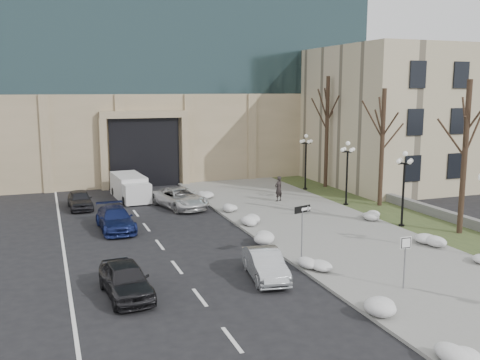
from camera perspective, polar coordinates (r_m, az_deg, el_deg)
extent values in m
plane|color=black|center=(20.46, 19.28, -15.33)|extent=(160.00, 160.00, 0.00)
cube|color=gray|center=(33.26, 8.62, -5.04)|extent=(9.00, 40.00, 0.12)
cube|color=gray|center=(31.39, 1.36, -5.81)|extent=(0.30, 40.00, 0.14)
cube|color=#334321|center=(36.77, 17.56, -3.98)|extent=(4.00, 40.00, 0.10)
cube|color=slate|center=(39.44, 18.11, -2.65)|extent=(0.50, 30.00, 0.70)
cube|color=tan|center=(57.20, -9.98, 5.10)|extent=(40.00, 20.00, 8.00)
cube|color=black|center=(48.13, -10.35, 3.04)|extent=(6.00, 2.50, 6.00)
cube|color=tan|center=(46.49, -10.18, 6.90)|extent=(7.50, 0.60, 0.60)
cube|color=tan|center=(46.28, -14.33, 2.63)|extent=(0.60, 0.60, 6.00)
cube|color=tan|center=(47.49, -5.89, 3.06)|extent=(0.60, 0.60, 6.00)
cube|color=#BBAB8C|center=(54.27, 18.93, 6.60)|extent=(22.00, 18.00, 12.00)
cube|color=black|center=(42.61, 17.90, 1.20)|extent=(1.40, 0.25, 2.00)
cube|color=black|center=(45.17, 21.90, 1.42)|extent=(1.40, 0.25, 2.00)
cube|color=black|center=(42.26, 18.14, 5.89)|extent=(1.40, 0.25, 2.00)
cube|color=black|center=(44.85, 22.18, 5.85)|extent=(1.40, 0.25, 2.00)
cube|color=black|center=(42.20, 18.40, 10.64)|extent=(1.40, 0.25, 2.00)
cube|color=black|center=(44.79, 22.47, 10.32)|extent=(1.40, 0.25, 2.00)
imported|color=black|center=(22.84, -12.09, -10.35)|extent=(2.05, 4.36, 1.44)
imported|color=#AEB2B6|center=(24.39, 2.71, -8.99)|extent=(1.95, 4.14, 1.31)
imported|color=navy|center=(33.24, -13.15, -4.08)|extent=(2.12, 4.83, 1.38)
imported|color=silver|center=(38.55, -6.39, -1.93)|extent=(3.65, 5.67, 1.46)
imported|color=#2A292E|center=(39.76, -16.69, -2.01)|extent=(1.70, 3.96, 1.33)
imported|color=black|center=(40.15, 4.14, -0.93)|extent=(0.81, 0.69, 1.90)
cube|color=silver|center=(42.78, -11.80, -0.65)|extent=(2.33, 4.72, 1.84)
cube|color=silver|center=(40.16, -10.94, -1.43)|extent=(2.03, 1.60, 1.47)
cylinder|color=black|center=(40.24, -12.25, -2.19)|extent=(0.27, 0.66, 0.64)
cylinder|color=black|center=(40.64, -9.72, -1.98)|extent=(0.27, 0.66, 0.64)
cylinder|color=black|center=(44.04, -13.32, -1.20)|extent=(0.27, 0.66, 0.64)
cylinder|color=black|center=(44.41, -11.00, -1.03)|extent=(0.27, 0.66, 0.64)
cylinder|color=slate|center=(26.52, 6.62, -5.83)|extent=(0.06, 0.06, 2.79)
cube|color=black|center=(26.21, 6.68, -3.12)|extent=(0.99, 0.34, 0.34)
cube|color=white|center=(26.30, 6.97, -3.08)|extent=(0.46, 0.15, 0.13)
cone|color=white|center=(26.48, 7.39, -3.00)|extent=(0.31, 0.34, 0.28)
cylinder|color=slate|center=(23.78, 17.14, -8.62)|extent=(0.06, 0.06, 2.33)
cube|color=white|center=(23.50, 17.26, -6.41)|extent=(0.51, 0.08, 0.51)
cube|color=black|center=(23.48, 17.29, -6.43)|extent=(0.45, 0.04, 0.45)
cube|color=white|center=(23.48, 17.30, -6.43)|extent=(0.38, 0.04, 0.38)
ellipsoid|color=silver|center=(21.49, 15.02, -12.99)|extent=(1.10, 1.60, 0.36)
ellipsoid|color=silver|center=(25.57, 7.68, -9.02)|extent=(1.10, 1.60, 0.36)
ellipsoid|color=silver|center=(29.47, 3.12, -6.40)|extent=(1.10, 1.60, 0.36)
ellipsoid|color=silver|center=(33.23, 1.20, -4.52)|extent=(1.10, 1.60, 0.36)
ellipsoid|color=silver|center=(37.10, -1.23, -3.00)|extent=(1.10, 1.60, 0.36)
ellipsoid|color=silver|center=(41.63, -3.58, -1.61)|extent=(1.10, 1.60, 0.36)
ellipsoid|color=silver|center=(31.20, 19.89, -6.06)|extent=(1.10, 1.60, 0.36)
ellipsoid|color=silver|center=(35.75, 13.85, -3.78)|extent=(1.10, 1.60, 0.36)
cylinder|color=black|center=(34.59, 16.84, -4.71)|extent=(0.36, 0.36, 0.20)
cylinder|color=black|center=(34.18, 17.00, -1.62)|extent=(0.14, 0.14, 4.00)
cylinder|color=black|center=(33.86, 17.16, 1.70)|extent=(0.10, 0.90, 0.10)
cylinder|color=black|center=(33.86, 17.16, 1.70)|extent=(0.90, 0.10, 0.10)
sphere|color=silver|center=(33.78, 17.21, 2.70)|extent=(0.32, 0.32, 0.32)
sphere|color=silver|center=(34.11, 17.78, 1.98)|extent=(0.28, 0.28, 0.28)
sphere|color=silver|center=(33.57, 16.56, 1.92)|extent=(0.28, 0.28, 0.28)
sphere|color=silver|center=(34.19, 16.72, 2.05)|extent=(0.28, 0.28, 0.28)
sphere|color=silver|center=(33.48, 17.64, 1.85)|extent=(0.28, 0.28, 0.28)
cylinder|color=black|center=(39.81, 11.23, -2.60)|extent=(0.36, 0.36, 0.20)
cylinder|color=black|center=(39.45, 11.32, 0.09)|extent=(0.14, 0.14, 4.00)
cylinder|color=black|center=(39.17, 11.41, 2.98)|extent=(0.10, 0.90, 0.10)
cylinder|color=black|center=(39.17, 11.41, 2.98)|extent=(0.90, 0.10, 0.10)
sphere|color=silver|center=(39.11, 11.44, 3.85)|extent=(0.32, 0.32, 0.32)
sphere|color=silver|center=(39.39, 11.98, 3.21)|extent=(0.28, 0.28, 0.28)
sphere|color=silver|center=(38.92, 10.86, 3.18)|extent=(0.28, 0.28, 0.28)
sphere|color=silver|center=(39.54, 11.08, 3.27)|extent=(0.28, 0.28, 0.28)
sphere|color=silver|center=(38.78, 11.77, 3.12)|extent=(0.28, 0.28, 0.28)
cylinder|color=black|center=(45.36, 6.96, -0.98)|extent=(0.36, 0.36, 0.20)
cylinder|color=black|center=(45.05, 7.01, 1.39)|extent=(0.14, 0.14, 4.00)
cylinder|color=black|center=(44.80, 7.06, 3.93)|extent=(0.10, 0.90, 0.10)
cylinder|color=black|center=(44.80, 7.06, 3.93)|extent=(0.90, 0.10, 0.10)
sphere|color=silver|center=(44.75, 7.08, 4.69)|extent=(0.32, 0.32, 0.32)
sphere|color=silver|center=(44.99, 7.58, 4.13)|extent=(0.28, 0.28, 0.28)
sphere|color=silver|center=(44.58, 6.55, 4.10)|extent=(0.28, 0.28, 0.28)
sphere|color=silver|center=(45.19, 6.81, 4.17)|extent=(0.28, 0.28, 0.28)
sphere|color=silver|center=(44.39, 7.33, 4.06)|extent=(0.28, 0.28, 0.28)
cylinder|color=black|center=(33.32, 22.82, 2.11)|extent=(0.32, 0.32, 9.00)
cylinder|color=black|center=(39.52, 14.91, 3.27)|extent=(0.32, 0.32, 8.50)
cylinder|color=black|center=(46.21, 9.23, 4.98)|extent=(0.32, 0.32, 9.50)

